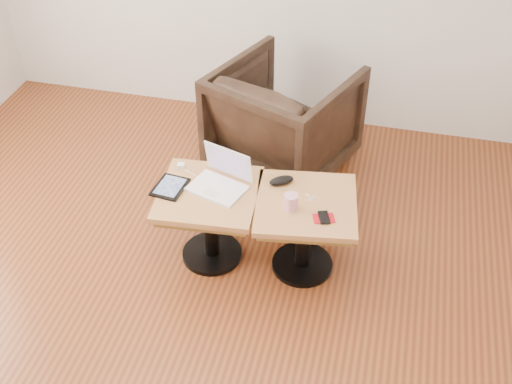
% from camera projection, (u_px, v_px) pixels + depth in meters
% --- Properties ---
extents(room_shell, '(4.52, 4.52, 2.71)m').
position_uv_depth(room_shell, '(169.00, 120.00, 2.70)').
color(room_shell, '#562614').
rests_on(room_shell, ground).
extents(side_table_left, '(0.60, 0.60, 0.51)m').
position_uv_depth(side_table_left, '(209.00, 208.00, 3.73)').
color(side_table_left, black).
rests_on(side_table_left, ground).
extents(side_table_right, '(0.64, 0.64, 0.51)m').
position_uv_depth(side_table_right, '(305.00, 219.00, 3.66)').
color(side_table_right, black).
rests_on(side_table_right, ground).
extents(laptop, '(0.37, 0.33, 0.22)m').
position_uv_depth(laptop, '(221.00, 180.00, 3.66)').
color(laptop, white).
rests_on(laptop, side_table_left).
extents(tablet, '(0.19, 0.23, 0.02)m').
position_uv_depth(tablet, '(170.00, 187.00, 3.67)').
color(tablet, black).
rests_on(tablet, side_table_left).
extents(charging_adapter, '(0.05, 0.05, 0.02)m').
position_uv_depth(charging_adapter, '(181.00, 166.00, 3.82)').
color(charging_adapter, white).
rests_on(charging_adapter, side_table_left).
extents(glasses_case, '(0.16, 0.14, 0.05)m').
position_uv_depth(glasses_case, '(281.00, 180.00, 3.69)').
color(glasses_case, black).
rests_on(glasses_case, side_table_right).
extents(striped_cup, '(0.09, 0.09, 0.10)m').
position_uv_depth(striped_cup, '(291.00, 202.00, 3.50)').
color(striped_cup, '#D13E78').
rests_on(striped_cup, side_table_right).
extents(earbuds_tangle, '(0.07, 0.05, 0.01)m').
position_uv_depth(earbuds_tangle, '(311.00, 197.00, 3.60)').
color(earbuds_tangle, white).
rests_on(earbuds_tangle, side_table_right).
extents(phone_on_sleeve, '(0.13, 0.11, 0.01)m').
position_uv_depth(phone_on_sleeve, '(324.00, 218.00, 3.47)').
color(phone_on_sleeve, '#A40D17').
rests_on(phone_on_sleeve, side_table_right).
extents(armchair, '(1.10, 1.12, 0.79)m').
position_uv_depth(armchair, '(284.00, 120.00, 4.44)').
color(armchair, black).
rests_on(armchair, ground).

